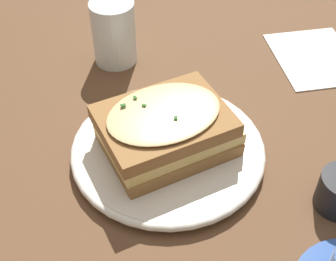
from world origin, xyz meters
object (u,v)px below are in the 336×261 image
(water_glass, at_px, (114,32))
(napkin, at_px, (315,57))
(dinner_plate, at_px, (168,150))
(sandwich, at_px, (166,129))

(water_glass, xyz_separation_m, napkin, (0.06, -0.31, -0.05))
(dinner_plate, height_order, water_glass, water_glass)
(napkin, bearing_deg, water_glass, 100.40)
(sandwich, relative_size, napkin, 1.27)
(water_glass, bearing_deg, dinner_plate, -148.39)
(sandwich, height_order, water_glass, water_glass)
(sandwich, xyz_separation_m, napkin, (0.24, -0.19, -0.04))
(dinner_plate, distance_m, sandwich, 0.04)
(water_glass, height_order, napkin, water_glass)
(dinner_plate, xyz_separation_m, water_glass, (0.18, 0.11, 0.04))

